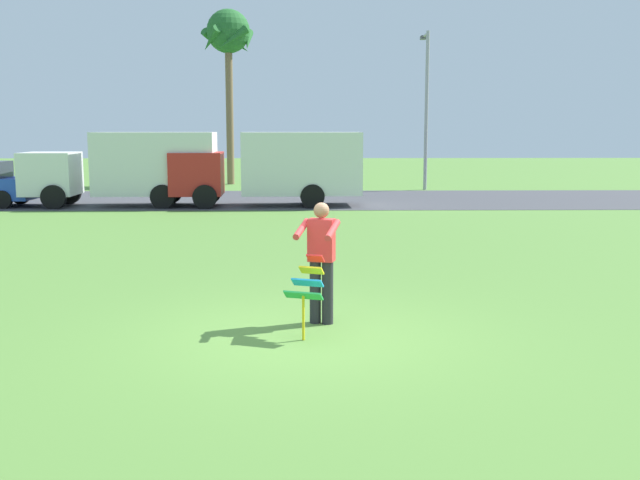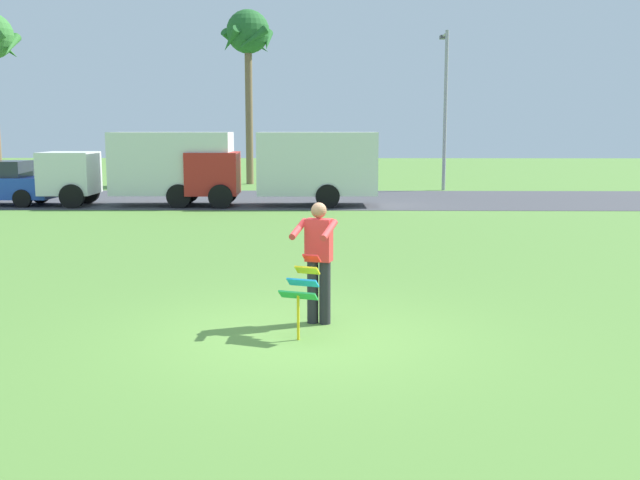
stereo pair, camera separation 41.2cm
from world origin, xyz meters
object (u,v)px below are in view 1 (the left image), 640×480
Objects in this scene: parked_truck_white_box at (132,167)px; parked_truck_red_cab at (278,166)px; streetlight_pole at (426,100)px; palm_tree_right_near at (228,39)px; person_kite_flyer at (321,258)px; kite_held at (308,285)px.

parked_truck_white_box and parked_truck_red_cab have the same top height.
parked_truck_red_cab is at bearing -132.11° from streetlight_pole.
parked_truck_white_box is at bearing -102.97° from palm_tree_right_near.
person_kite_flyer is 0.74m from kite_held.
parked_truck_red_cab reaches higher than kite_held.
person_kite_flyer is at bearing -68.62° from parked_truck_white_box.
kite_held is at bearing -105.99° from person_kite_flyer.
parked_truck_red_cab reaches higher than person_kite_flyer.
parked_truck_red_cab is at bearing 94.17° from person_kite_flyer.
streetlight_pole is at bearing 77.32° from kite_held.
kite_held is 28.41m from palm_tree_right_near.
streetlight_pole is (5.20, 23.29, 3.05)m from person_kite_flyer.
parked_truck_red_cab is 9.87m from streetlight_pole.
palm_tree_right_near reaches higher than kite_held.
palm_tree_right_near is (-2.74, 10.53, 5.64)m from parked_truck_red_cab.
parked_truck_red_cab is at bearing -75.40° from palm_tree_right_near.
palm_tree_right_near reaches higher than parked_truck_white_box.
kite_held is at bearing -82.25° from palm_tree_right_near.
parked_truck_white_box is at bearing -148.56° from streetlight_pole.
kite_held is 24.78m from streetlight_pole.
parked_truck_red_cab is at bearing 93.36° from kite_held.
person_kite_flyer is 0.20× the size of palm_tree_right_near.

